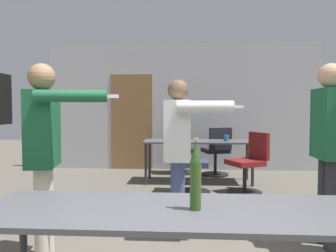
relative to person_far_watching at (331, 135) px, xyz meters
The scene contains 12 objects.
back_wall 4.22m from the person_far_watching, 110.67° to the left, with size 5.78×0.12×2.70m.
conference_table_near 1.92m from the person_far_watching, 135.30° to the right, with size 2.29×0.70×0.74m.
conference_table_far 2.94m from the person_far_watching, 113.25° to the left, with size 1.93×0.65×0.74m.
person_far_watching is the anchor object (origin of this frame).
person_center_tall 1.44m from the person_far_watching, behind, with size 0.75×0.70×1.60m.
person_near_casual 2.57m from the person_far_watching, 169.94° to the right, with size 0.82×0.57×1.68m.
office_chair_far_left 2.40m from the person_far_watching, 124.61° to the left, with size 0.57×0.52×0.93m.
office_chair_side_rolled 3.40m from the person_far_watching, 103.36° to the left, with size 0.58×0.63×0.95m.
office_chair_near_pushed 3.85m from the person_far_watching, 113.73° to the left, with size 0.59×0.54×0.92m.
office_chair_mid_tucked 2.10m from the person_far_watching, 101.15° to the left, with size 0.67×0.64×0.94m.
beer_bottle 1.86m from the person_far_watching, 133.87° to the right, with size 0.06×0.06×0.40m.
drink_cup 2.73m from the person_far_watching, 104.11° to the left, with size 0.09×0.09×0.11m.
Camera 1 is at (0.13, -1.50, 1.29)m, focal length 35.00 mm.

